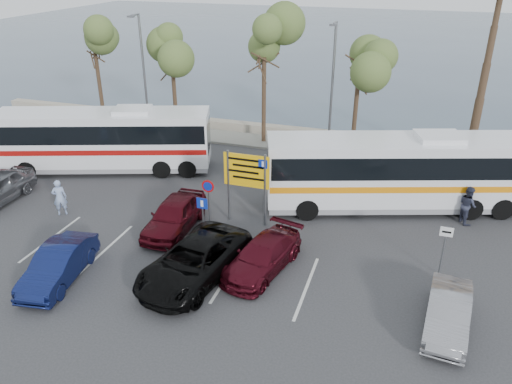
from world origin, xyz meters
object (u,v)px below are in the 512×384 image
(car_silver_b, at_px, (448,313))
(suv_black, at_px, (194,261))
(car_maroon, at_px, (263,256))
(street_lamp_right, at_px, (332,82))
(pedestrian_near, at_px, (60,197))
(direction_sign, at_px, (247,176))
(street_lamp_left, at_px, (143,68))
(car_blue, at_px, (58,264))
(car_red, at_px, (175,215))
(pedestrian_far, at_px, (468,205))
(coach_bus_right, at_px, (395,175))
(coach_bus_left, at_px, (105,142))

(car_silver_b, bearing_deg, suv_black, -175.40)
(car_silver_b, bearing_deg, car_maroon, 173.73)
(street_lamp_right, relative_size, pedestrian_near, 4.34)
(car_silver_b, bearing_deg, direction_sign, 155.98)
(car_maroon, height_order, suv_black, suv_black)
(car_maroon, xyz_separation_m, suv_black, (-2.40, -1.35, 0.13))
(street_lamp_left, relative_size, car_maroon, 1.79)
(car_blue, relative_size, car_red, 0.94)
(street_lamp_left, xyz_separation_m, pedestrian_far, (21.00, -7.10, -3.66))
(suv_black, height_order, car_silver_b, suv_black)
(street_lamp_right, xyz_separation_m, coach_bus_right, (4.50, -6.62, -2.77))
(street_lamp_left, distance_m, street_lamp_right, 13.00)
(street_lamp_left, relative_size, coach_bus_left, 0.65)
(car_blue, bearing_deg, street_lamp_right, 57.27)
(direction_sign, relative_size, pedestrian_far, 1.91)
(direction_sign, relative_size, suv_black, 0.65)
(car_silver_b, xyz_separation_m, pedestrian_far, (1.00, 8.20, 0.29))
(street_lamp_left, height_order, pedestrian_far, street_lamp_left)
(street_lamp_right, height_order, car_blue, street_lamp_right)
(car_blue, distance_m, pedestrian_near, 5.79)
(street_lamp_right, height_order, direction_sign, street_lamp_right)
(coach_bus_right, bearing_deg, street_lamp_right, 124.20)
(coach_bus_left, bearing_deg, coach_bus_right, 0.72)
(suv_black, bearing_deg, pedestrian_far, 48.29)
(street_lamp_right, height_order, car_silver_b, street_lamp_right)
(direction_sign, relative_size, car_blue, 0.85)
(street_lamp_right, height_order, car_maroon, street_lamp_right)
(car_silver_b, height_order, pedestrian_far, pedestrian_far)
(coach_bus_left, relative_size, suv_black, 2.22)
(coach_bus_left, height_order, suv_black, coach_bus_left)
(street_lamp_left, distance_m, car_maroon, 19.36)
(direction_sign, relative_size, pedestrian_near, 1.95)
(direction_sign, xyz_separation_m, coach_bus_left, (-9.98, 3.49, -0.67))
(coach_bus_left, distance_m, car_red, 8.77)
(direction_sign, xyz_separation_m, suv_black, (-0.50, -4.92, -1.66))
(coach_bus_right, height_order, car_maroon, coach_bus_right)
(coach_bus_right, relative_size, car_maroon, 2.87)
(coach_bus_right, bearing_deg, car_silver_b, -73.91)
(street_lamp_left, relative_size, car_red, 1.77)
(suv_black, relative_size, pedestrian_far, 2.96)
(pedestrian_near, bearing_deg, car_maroon, 137.32)
(street_lamp_left, height_order, car_blue, street_lamp_left)
(street_lamp_left, bearing_deg, car_blue, -72.23)
(coach_bus_right, xyz_separation_m, suv_black, (-7.00, -8.62, -1.05))
(pedestrian_near, bearing_deg, direction_sign, 158.08)
(car_blue, distance_m, car_silver_b, 14.65)
(car_red, xyz_separation_m, pedestrian_far, (12.97, 4.92, 0.17))
(pedestrian_far, bearing_deg, coach_bus_left, 63.02)
(coach_bus_left, bearing_deg, pedestrian_near, -80.12)
(pedestrian_near, bearing_deg, car_silver_b, 136.01)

